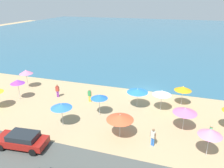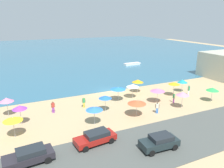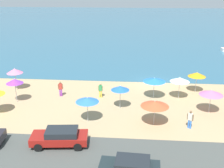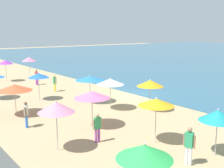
# 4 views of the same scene
# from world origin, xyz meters

# --- Properties ---
(ground_plane) EXTENTS (160.00, 160.00, 0.00)m
(ground_plane) POSITION_xyz_m (0.00, 0.00, 0.00)
(ground_plane) COLOR tan
(beach_umbrella_0) EXTENTS (2.27, 2.27, 2.40)m
(beach_umbrella_0) POSITION_xyz_m (4.94, -8.36, 2.11)
(beach_umbrella_0) COLOR #B2B2B7
(beach_umbrella_0) RESTS_ON ground_plane
(beach_umbrella_2) EXTENTS (2.12, 2.12, 2.49)m
(beach_umbrella_2) POSITION_xyz_m (2.45, -4.99, 2.19)
(beach_umbrella_2) COLOR #B2B2B7
(beach_umbrella_2) RESTS_ON ground_plane
(beach_umbrella_3) EXTENTS (1.94, 1.94, 2.56)m
(beach_umbrella_3) POSITION_xyz_m (9.22, -7.12, 2.29)
(beach_umbrella_3) COLOR #B2B2B7
(beach_umbrella_3) RESTS_ON ground_plane
(beach_umbrella_5) EXTENTS (2.44, 2.44, 2.35)m
(beach_umbrella_5) POSITION_xyz_m (-0.28, -5.05, 2.10)
(beach_umbrella_5) COLOR #B2B2B7
(beach_umbrella_5) RESTS_ON ground_plane
(beach_umbrella_6) EXTENTS (1.93, 1.93, 2.42)m
(beach_umbrella_6) POSITION_xyz_m (12.98, -11.68, 2.10)
(beach_umbrella_6) COLOR #B2B2B7
(beach_umbrella_6) RESTS_ON ground_plane
(beach_umbrella_7) EXTENTS (2.00, 2.00, 2.47)m
(beach_umbrella_7) POSITION_xyz_m (4.66, -2.91, 2.16)
(beach_umbrella_7) COLOR #B2B2B7
(beach_umbrella_7) RESTS_ON ground_plane
(beach_umbrella_8) EXTENTS (1.82, 1.82, 2.38)m
(beach_umbrella_8) POSITION_xyz_m (12.12, -5.92, 2.03)
(beach_umbrella_8) COLOR #B2B2B7
(beach_umbrella_8) RESTS_ON ground_plane
(beach_umbrella_9) EXTENTS (2.49, 2.49, 2.34)m
(beach_umbrella_9) POSITION_xyz_m (-0.59, -11.30, 2.04)
(beach_umbrella_9) COLOR #B2B2B7
(beach_umbrella_9) RESTS_ON ground_plane
(beach_umbrella_10) EXTENTS (1.86, 1.86, 2.69)m
(beach_umbrella_10) POSITION_xyz_m (-16.33, -3.94, 2.36)
(beach_umbrella_10) COLOR #B2B2B7
(beach_umbrella_10) RESTS_ON ground_plane
(beach_umbrella_11) EXTENTS (1.84, 1.84, 2.48)m
(beach_umbrella_11) POSITION_xyz_m (-3.81, -8.09, 2.20)
(beach_umbrella_11) COLOR #B2B2B7
(beach_umbrella_11) RESTS_ON ground_plane
(beach_umbrella_12) EXTENTS (1.87, 1.87, 2.63)m
(beach_umbrella_12) POSITION_xyz_m (6.83, -11.78, 2.29)
(beach_umbrella_12) COLOR #B2B2B7
(beach_umbrella_12) RESTS_ON ground_plane
(beach_umbrella_13) EXTENTS (1.76, 1.76, 2.66)m
(beach_umbrella_13) POSITION_xyz_m (-14.89, -7.40, 2.35)
(beach_umbrella_13) COLOR #B2B2B7
(beach_umbrella_13) RESTS_ON ground_plane
(bather_0) EXTENTS (0.51, 0.37, 1.68)m
(bather_0) POSITION_xyz_m (2.48, -11.71, 0.94)
(bather_0) COLOR blue
(bather_0) RESTS_ON ground_plane
(bather_1) EXTENTS (0.55, 0.31, 1.81)m
(bather_1) POSITION_xyz_m (11.93, -7.81, 1.02)
(bather_1) COLOR white
(bather_1) RESTS_ON ground_plane
(bather_2) EXTENTS (0.27, 0.56, 1.67)m
(bather_2) POSITION_xyz_m (7.23, -9.56, 0.93)
(bather_2) COLOR #A54BA8
(bather_2) RESTS_ON ground_plane
(bather_3) EXTENTS (0.56, 0.27, 1.74)m
(bather_3) POSITION_xyz_m (-10.61, -5.41, 0.98)
(bather_3) COLOR purple
(bather_3) RESTS_ON ground_plane
(bather_4) EXTENTS (0.57, 0.22, 1.69)m
(bather_4) POSITION_xyz_m (-6.12, -5.42, 0.95)
(bather_4) COLOR yellow
(bather_4) RESTS_ON ground_plane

